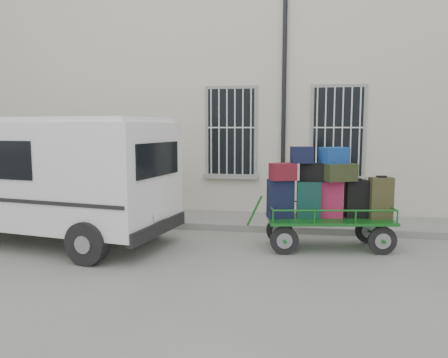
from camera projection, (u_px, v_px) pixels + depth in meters
name	position (u px, v px, depth m)	size (l,w,h in m)	color
ground	(229.00, 248.00, 8.62)	(80.00, 80.00, 0.00)	slate
building	(255.00, 107.00, 13.66)	(24.00, 5.15, 6.00)	beige
sidewalk	(242.00, 221.00, 10.77)	(24.00, 1.70, 0.15)	slate
luggage_cart	(326.00, 197.00, 8.46)	(2.84, 1.42, 2.00)	black
van	(49.00, 172.00, 8.91)	(5.37, 2.99, 2.56)	silver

